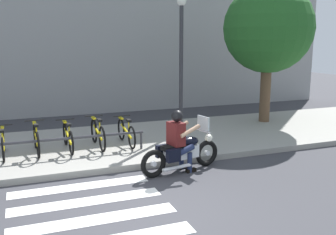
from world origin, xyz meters
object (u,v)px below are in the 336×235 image
object	(u,v)px
rider	(179,137)
tree_near_rack	(268,29)
bicycle_4	(126,132)
bicycle_2	(68,137)
bicycle_3	(98,134)
bicycle_0	(3,143)
street_lamp	(181,53)
bike_rack	(71,140)
motorcycle	(182,152)
bicycle_1	(36,139)

from	to	relation	value
rider	tree_near_rack	size ratio (longest dim) A/B	0.30
rider	bicycle_4	xyz separation A→B (m)	(-0.63, 2.19, -0.33)
bicycle_2	tree_near_rack	xyz separation A→B (m)	(6.85, 1.25, 2.82)
rider	bicycle_3	size ratio (longest dim) A/B	0.86
bicycle_0	bicycle_3	distance (m)	2.31
bicycle_3	bicycle_4	world-z (taller)	bicycle_3
rider	street_lamp	world-z (taller)	street_lamp
bicycle_2	bike_rack	distance (m)	0.56
motorcycle	tree_near_rack	xyz separation A→B (m)	(4.60, 3.43, 2.86)
tree_near_rack	rider	bearing A→B (deg)	-143.63
bicycle_0	bicycle_4	world-z (taller)	bicycle_4
rider	bicycle_3	xyz separation A→B (m)	(-1.40, 2.19, -0.31)
bicycle_2	bicycle_4	xyz separation A→B (m)	(1.54, 0.00, -0.00)
bicycle_0	bike_rack	world-z (taller)	bicycle_0
bicycle_0	bicycle_2	xyz separation A→B (m)	(1.54, -0.00, 0.01)
rider	bicycle_1	distance (m)	3.68
rider	bicycle_2	distance (m)	3.10
bicycle_3	tree_near_rack	distance (m)	6.81
motorcycle	bicycle_4	bearing A→B (deg)	108.00
bicycle_0	bicycle_1	distance (m)	0.77
rider	bicycle_3	distance (m)	2.62
motorcycle	bike_rack	world-z (taller)	motorcycle
bicycle_0	tree_near_rack	xyz separation A→B (m)	(8.39, 1.25, 2.83)
motorcycle	bicycle_2	bearing A→B (deg)	135.93
street_lamp	bicycle_0	bearing A→B (deg)	-170.41
bicycle_4	tree_near_rack	size ratio (longest dim) A/B	0.34
bicycle_0	bike_rack	xyz separation A→B (m)	(1.54, -0.56, 0.08)
bicycle_0	bicycle_2	distance (m)	1.54
bike_rack	street_lamp	distance (m)	4.27
rider	street_lamp	distance (m)	3.75
tree_near_rack	bicycle_1	bearing A→B (deg)	-170.65
bicycle_0	street_lamp	bearing A→B (deg)	9.59
bicycle_1	bicycle_2	size ratio (longest dim) A/B	0.98
bicycle_2	street_lamp	distance (m)	4.16
bicycle_4	tree_near_rack	world-z (taller)	tree_near_rack
motorcycle	bike_rack	size ratio (longest dim) A/B	0.56
bicycle_2	tree_near_rack	size ratio (longest dim) A/B	0.34
bicycle_2	bike_rack	world-z (taller)	bicycle_2
bicycle_1	tree_near_rack	xyz separation A→B (m)	(7.62, 1.25, 2.81)
bicycle_0	street_lamp	distance (m)	5.52
bicycle_1	street_lamp	world-z (taller)	street_lamp
motorcycle	street_lamp	distance (m)	3.89
bike_rack	bicycle_1	bearing A→B (deg)	144.30
bicycle_1	tree_near_rack	world-z (taller)	tree_near_rack
motorcycle	bicycle_0	distance (m)	4.37
bicycle_0	bicycle_3	bearing A→B (deg)	-0.04
rider	bicycle_4	distance (m)	2.30
rider	bicycle_4	bearing A→B (deg)	106.06
bicycle_2	bicycle_0	bearing A→B (deg)	179.98
bicycle_1	bike_rack	xyz separation A→B (m)	(0.77, -0.55, 0.06)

